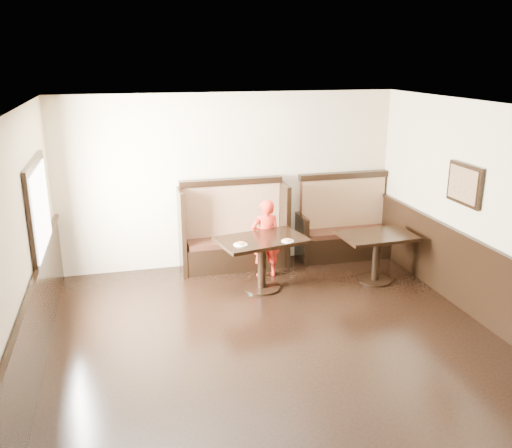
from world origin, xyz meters
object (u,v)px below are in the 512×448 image
object	(u,v)px
booth_main	(233,236)
booth_neighbor	(344,229)
child	(266,238)
table_main	(262,250)
table_neighbor	(377,246)

from	to	relation	value
booth_main	booth_neighbor	xyz separation A→B (m)	(1.95, -0.00, -0.05)
booth_main	booth_neighbor	world-z (taller)	same
booth_main	booth_neighbor	bearing A→B (deg)	-0.05
child	table_main	bearing A→B (deg)	68.99
booth_main	table_main	distance (m)	1.04
booth_main	child	bearing A→B (deg)	-53.55
booth_main	child	xyz separation A→B (m)	(0.40, -0.54, 0.10)
booth_neighbor	table_main	xyz separation A→B (m)	(-1.74, -1.02, 0.13)
table_neighbor	child	xyz separation A→B (m)	(-1.58, 0.62, 0.06)
child	booth_main	bearing A→B (deg)	-52.79
table_main	table_neighbor	world-z (taller)	table_main
booth_main	table_main	world-z (taller)	booth_main
table_main	child	size ratio (longest dim) A/B	1.11
table_neighbor	child	distance (m)	1.70
booth_main	table_neighbor	world-z (taller)	booth_main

